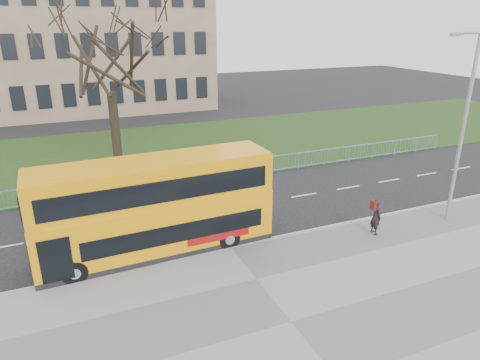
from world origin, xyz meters
The scene contains 10 objects.
ground centered at (0.00, 0.00, 0.00)m, with size 120.00×120.00×0.00m, color black.
pavement centered at (0.00, -6.75, 0.06)m, with size 80.00×10.50×0.12m, color slate.
kerb centered at (0.00, -1.55, 0.07)m, with size 80.00×0.20×0.14m, color gray.
grass_verge centered at (0.00, 14.30, 0.04)m, with size 80.00×15.40×0.08m, color #1B3714.
guard_railing centered at (0.00, 6.60, 0.55)m, with size 40.00×0.12×1.10m, color #75A4D1, non-canonical shape.
bare_tree centered at (-3.00, 10.00, 6.18)m, with size 8.54×8.54×12.20m, color black, non-canonical shape.
civic_building centered at (-5.00, 35.00, 7.00)m, with size 30.00×15.00×14.00m, color #7C644E.
yellow_bus centered at (-2.85, -0.51, 2.15)m, with size 9.62×2.60×4.00m.
pedestrian centered at (6.45, -2.87, 0.95)m, with size 0.60×0.40×1.66m, color black.
street_lamp centered at (10.62, -3.00, 4.85)m, with size 1.83×0.25×8.62m.
Camera 1 is at (-5.86, -16.47, 9.17)m, focal length 32.00 mm.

